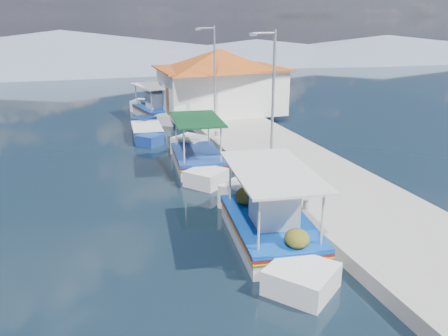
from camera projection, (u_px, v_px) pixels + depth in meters
name	position (u px, v px, depth m)	size (l,w,h in m)	color
ground	(183.00, 203.00, 18.23)	(160.00, 160.00, 0.00)	black
quay	(264.00, 146.00, 25.29)	(5.00, 44.00, 0.50)	#9C9992
bollards	(232.00, 146.00, 23.88)	(0.20, 17.20, 0.30)	#A5A8AD
main_caique	(269.00, 225.00, 15.09)	(3.00, 8.26, 2.74)	silver
caique_green_canopy	(197.00, 159.00, 22.50)	(2.61, 7.19, 2.70)	silver
caique_blue_hull	(147.00, 132.00, 28.33)	(1.96, 5.81, 1.04)	navy
caique_far	(155.00, 110.00, 33.80)	(3.01, 7.18, 2.56)	silver
harbor_building	(220.00, 79.00, 32.73)	(10.49, 10.49, 4.40)	white
lamp_post_near	(271.00, 93.00, 20.14)	(1.21, 0.14, 6.00)	#A5A8AD
lamp_post_far	(213.00, 71.00, 28.29)	(1.21, 0.14, 6.00)	#A5A8AD
mountain_ridge	(142.00, 51.00, 70.19)	(171.40, 96.00, 5.50)	slate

